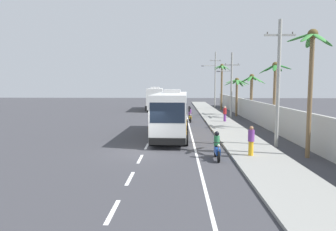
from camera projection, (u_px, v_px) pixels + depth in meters
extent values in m
plane|color=#3A3A3F|center=(144.00, 152.00, 19.24)|extent=(160.00, 160.00, 0.00)
cube|color=gray|center=(228.00, 129.00, 28.94)|extent=(3.20, 90.00, 0.14)
cube|color=white|center=(113.00, 211.00, 10.18)|extent=(0.16, 2.00, 0.01)
cube|color=white|center=(130.00, 178.00, 13.79)|extent=(0.16, 2.00, 0.01)
cube|color=white|center=(140.00, 159.00, 17.40)|extent=(0.16, 2.00, 0.01)
cube|color=white|center=(147.00, 146.00, 21.01)|extent=(0.16, 2.00, 0.01)
cube|color=white|center=(151.00, 137.00, 24.62)|extent=(0.16, 2.00, 0.01)
cube|color=white|center=(155.00, 131.00, 28.23)|extent=(0.16, 2.00, 0.01)
cube|color=white|center=(158.00, 125.00, 31.84)|extent=(0.16, 2.00, 0.01)
cube|color=white|center=(160.00, 121.00, 35.45)|extent=(0.16, 2.00, 0.01)
cube|color=white|center=(162.00, 118.00, 39.06)|extent=(0.16, 2.00, 0.01)
cube|color=white|center=(163.00, 115.00, 42.67)|extent=(0.16, 2.00, 0.01)
cube|color=white|center=(164.00, 113.00, 46.28)|extent=(0.16, 2.00, 0.01)
cube|color=white|center=(165.00, 111.00, 49.89)|extent=(0.16, 2.00, 0.01)
cube|color=white|center=(166.00, 109.00, 53.50)|extent=(0.16, 2.00, 0.01)
cube|color=white|center=(167.00, 107.00, 57.11)|extent=(0.16, 2.00, 0.01)
cube|color=white|center=(168.00, 106.00, 60.72)|extent=(0.16, 2.00, 0.01)
cube|color=white|center=(168.00, 105.00, 64.33)|extent=(0.16, 2.00, 0.01)
cube|color=white|center=(169.00, 104.00, 67.94)|extent=(0.16, 2.00, 0.01)
cube|color=white|center=(188.00, 123.00, 34.05)|extent=(0.14, 70.00, 0.01)
cube|color=#B2B2AD|center=(258.00, 113.00, 32.68)|extent=(0.24, 60.00, 2.38)
cube|color=white|center=(172.00, 113.00, 24.89)|extent=(2.69, 10.96, 3.11)
cube|color=#192333|center=(172.00, 106.00, 25.03)|extent=(2.70, 10.09, 0.99)
cube|color=#192333|center=(167.00, 113.00, 19.47)|extent=(2.22, 0.16, 1.30)
cube|color=orange|center=(171.00, 121.00, 24.96)|extent=(2.72, 10.74, 0.56)
cube|color=black|center=(167.00, 141.00, 19.56)|extent=(2.37, 0.22, 0.44)
cube|color=#B7B7B7|center=(172.00, 91.00, 26.07)|extent=(1.39, 2.43, 0.28)
cube|color=black|center=(189.00, 109.00, 19.57)|extent=(0.12, 0.08, 0.36)
cube|color=black|center=(146.00, 109.00, 19.74)|extent=(0.12, 0.08, 0.36)
cylinder|color=black|center=(186.00, 138.00, 21.17)|extent=(0.35, 1.05, 1.04)
cylinder|color=black|center=(152.00, 138.00, 21.31)|extent=(0.35, 1.05, 1.04)
cylinder|color=black|center=(186.00, 125.00, 28.20)|extent=(0.35, 1.05, 1.04)
cylinder|color=black|center=(160.00, 125.00, 28.35)|extent=(0.35, 1.05, 1.04)
cube|color=white|center=(155.00, 98.00, 51.23)|extent=(2.84, 10.70, 3.18)
cube|color=#192333|center=(155.00, 95.00, 50.97)|extent=(2.83, 9.85, 1.02)
cube|color=#192333|center=(156.00, 94.00, 56.42)|extent=(2.23, 0.19, 1.33)
cube|color=orange|center=(155.00, 102.00, 51.30)|extent=(2.87, 10.49, 0.57)
cube|color=black|center=(157.00, 104.00, 56.69)|extent=(2.38, 0.25, 0.44)
cube|color=#B7B7B7|center=(155.00, 88.00, 49.73)|extent=(1.42, 2.39, 0.28)
cube|color=black|center=(149.00, 93.00, 56.18)|extent=(0.12, 0.08, 0.36)
cube|color=black|center=(164.00, 93.00, 56.19)|extent=(0.12, 0.08, 0.36)
cylinder|color=black|center=(150.00, 105.00, 55.06)|extent=(0.36, 1.05, 1.04)
cylinder|color=black|center=(163.00, 105.00, 55.07)|extent=(0.36, 1.05, 1.04)
cylinder|color=black|center=(147.00, 108.00, 48.20)|extent=(0.36, 1.05, 1.04)
cylinder|color=black|center=(162.00, 108.00, 48.21)|extent=(0.36, 1.05, 1.04)
cylinder|color=black|center=(191.00, 120.00, 34.18)|extent=(0.13, 0.60, 0.60)
cylinder|color=black|center=(189.00, 119.00, 35.53)|extent=(0.15, 0.61, 0.60)
cube|color=gold|center=(190.00, 117.00, 34.78)|extent=(0.30, 1.11, 0.36)
cube|color=black|center=(190.00, 115.00, 35.06)|extent=(0.27, 0.61, 0.12)
cylinder|color=gray|center=(191.00, 117.00, 34.27)|extent=(0.08, 0.32, 0.67)
cylinder|color=black|center=(190.00, 113.00, 34.32)|extent=(0.56, 0.07, 0.04)
sphere|color=#EAEACC|center=(191.00, 114.00, 34.22)|extent=(0.14, 0.14, 0.14)
cylinder|color=#75388E|center=(190.00, 112.00, 34.98)|extent=(0.32, 0.32, 0.68)
sphere|color=black|center=(190.00, 108.00, 34.93)|extent=(0.26, 0.26, 0.26)
cylinder|color=black|center=(219.00, 157.00, 16.61)|extent=(0.10, 0.60, 0.60)
cylinder|color=black|center=(216.00, 152.00, 17.96)|extent=(0.12, 0.60, 0.60)
cube|color=#1947B2|center=(217.00, 150.00, 17.21)|extent=(0.24, 1.10, 0.36)
cube|color=black|center=(217.00, 146.00, 17.49)|extent=(0.24, 0.60, 0.12)
cylinder|color=gray|center=(218.00, 151.00, 16.70)|extent=(0.06, 0.32, 0.67)
cylinder|color=black|center=(218.00, 143.00, 16.75)|extent=(0.56, 0.04, 0.04)
sphere|color=#EAEACC|center=(219.00, 146.00, 16.65)|extent=(0.14, 0.14, 0.14)
cylinder|color=#2D7A47|center=(217.00, 141.00, 17.41)|extent=(0.32, 0.32, 0.58)
sphere|color=black|center=(217.00, 134.00, 17.37)|extent=(0.26, 0.26, 0.26)
cylinder|color=gold|center=(251.00, 148.00, 17.64)|extent=(0.28, 0.28, 0.82)
cylinder|color=#75388E|center=(251.00, 136.00, 17.57)|extent=(0.36, 0.36, 0.65)
sphere|color=#9E704C|center=(251.00, 128.00, 17.52)|extent=(0.23, 0.23, 0.23)
cylinder|color=#75388E|center=(225.00, 118.00, 34.10)|extent=(0.28, 0.28, 0.81)
cylinder|color=red|center=(225.00, 111.00, 34.03)|extent=(0.36, 0.36, 0.64)
sphere|color=beige|center=(225.00, 107.00, 33.99)|extent=(0.23, 0.23, 0.23)
cylinder|color=#9E9E99|center=(278.00, 84.00, 20.41)|extent=(0.24, 0.24, 8.41)
cube|color=#9E9E99|center=(280.00, 35.00, 20.09)|extent=(2.03, 0.12, 0.12)
cylinder|color=#4C4742|center=(267.00, 33.00, 20.11)|extent=(0.08, 0.08, 0.16)
cylinder|color=#4C4742|center=(293.00, 33.00, 20.05)|extent=(0.08, 0.08, 0.16)
cylinder|color=#9E9E99|center=(231.00, 86.00, 37.76)|extent=(0.24, 0.24, 8.08)
cube|color=#9E9E99|center=(232.00, 65.00, 37.51)|extent=(1.92, 0.12, 0.12)
cylinder|color=#4C4742|center=(226.00, 64.00, 37.53)|extent=(0.08, 0.08, 0.16)
cylinder|color=#4C4742|center=(238.00, 64.00, 37.47)|extent=(0.08, 0.08, 0.16)
cylinder|color=#9E9E99|center=(225.00, 71.00, 37.61)|extent=(1.61, 0.09, 0.09)
cube|color=#4C4C51|center=(218.00, 71.00, 37.64)|extent=(0.44, 0.24, 0.14)
cylinder|color=#9E9E99|center=(215.00, 80.00, 55.00)|extent=(0.24, 0.24, 9.99)
cube|color=#9E9E99|center=(215.00, 61.00, 54.66)|extent=(1.96, 0.12, 0.12)
cylinder|color=#4C4742|center=(211.00, 60.00, 54.67)|extent=(0.08, 0.08, 0.16)
cylinder|color=#4C4742|center=(220.00, 60.00, 54.62)|extent=(0.08, 0.08, 0.16)
cylinder|color=#9E9E99|center=(209.00, 66.00, 54.78)|extent=(2.26, 0.09, 0.09)
cube|color=#4C4C51|center=(203.00, 66.00, 54.83)|extent=(0.44, 0.24, 0.14)
cylinder|color=brown|center=(251.00, 98.00, 37.24)|extent=(0.33, 0.33, 5.15)
ellipsoid|color=#337F33|center=(259.00, 80.00, 36.87)|extent=(1.70, 0.62, 1.07)
ellipsoid|color=#337F33|center=(254.00, 78.00, 37.77)|extent=(1.19, 1.78, 0.63)
ellipsoid|color=#337F33|center=(247.00, 79.00, 37.79)|extent=(1.10, 1.74, 0.84)
ellipsoid|color=#337F33|center=(245.00, 80.00, 37.07)|extent=(1.67, 0.39, 1.05)
ellipsoid|color=#337F33|center=(250.00, 79.00, 36.26)|extent=(1.14, 1.74, 0.81)
ellipsoid|color=#337F33|center=(257.00, 79.00, 36.27)|extent=(1.17, 1.69, 0.91)
sphere|color=brown|center=(252.00, 76.00, 36.98)|extent=(0.56, 0.56, 0.56)
cylinder|color=brown|center=(310.00, 97.00, 17.39)|extent=(0.25, 0.25, 6.92)
ellipsoid|color=#3D893D|center=(323.00, 40.00, 17.15)|extent=(1.32, 0.56, 0.81)
ellipsoid|color=#3D893D|center=(310.00, 41.00, 17.68)|extent=(0.57, 1.34, 0.77)
ellipsoid|color=#3D893D|center=(299.00, 38.00, 17.38)|extent=(1.40, 0.95, 0.50)
ellipsoid|color=#3D893D|center=(307.00, 37.00, 16.66)|extent=(1.23, 1.15, 0.70)
ellipsoid|color=#3D893D|center=(319.00, 37.00, 16.45)|extent=(0.51, 1.34, 0.75)
sphere|color=brown|center=(313.00, 34.00, 17.04)|extent=(0.56, 0.56, 0.56)
cylinder|color=brown|center=(274.00, 98.00, 28.12)|extent=(0.25, 0.25, 5.91)
ellipsoid|color=#28702D|center=(284.00, 67.00, 27.93)|extent=(1.63, 0.60, 0.55)
ellipsoid|color=#28702D|center=(278.00, 68.00, 28.42)|extent=(1.24, 1.45, 0.68)
ellipsoid|color=#28702D|center=(270.00, 68.00, 28.56)|extent=(0.90, 1.58, 0.68)
ellipsoid|color=#28702D|center=(267.00, 69.00, 28.00)|extent=(1.50, 0.62, 0.92)
ellipsoid|color=#28702D|center=(275.00, 68.00, 27.17)|extent=(0.87, 1.55, 0.77)
ellipsoid|color=#28702D|center=(282.00, 66.00, 27.12)|extent=(1.01, 1.60, 0.52)
sphere|color=brown|center=(275.00, 65.00, 27.82)|extent=(0.56, 0.56, 0.56)
cylinder|color=brown|center=(222.00, 88.00, 51.15)|extent=(0.31, 0.31, 7.30)
ellipsoid|color=#3D893D|center=(226.00, 67.00, 50.74)|extent=(1.35, 0.48, 0.87)
ellipsoid|color=#3D893D|center=(224.00, 68.00, 51.31)|extent=(1.10, 1.28, 0.85)
ellipsoid|color=#3D893D|center=(221.00, 67.00, 51.48)|extent=(0.66, 1.47, 0.61)
ellipsoid|color=#3D893D|center=(218.00, 68.00, 51.07)|extent=(1.37, 0.83, 0.87)
ellipsoid|color=#3D893D|center=(218.00, 67.00, 50.65)|extent=(1.48, 0.71, 0.61)
ellipsoid|color=#3D893D|center=(222.00, 67.00, 50.17)|extent=(0.41, 1.37, 0.80)
ellipsoid|color=#3D893D|center=(225.00, 67.00, 50.31)|extent=(1.19, 1.27, 0.76)
sphere|color=brown|center=(222.00, 65.00, 50.78)|extent=(0.56, 0.56, 0.56)
cylinder|color=brown|center=(237.00, 98.00, 41.32)|extent=(0.30, 0.30, 4.78)
ellipsoid|color=#3D893D|center=(243.00, 82.00, 41.21)|extent=(1.80, 0.63, 0.78)
ellipsoid|color=#3D893D|center=(240.00, 83.00, 41.68)|extent=(1.38, 1.45, 1.06)
ellipsoid|color=#3D893D|center=(235.00, 82.00, 41.97)|extent=(0.61, 1.82, 0.71)
ellipsoid|color=#3D893D|center=(231.00, 83.00, 41.39)|extent=(1.74, 0.87, 0.92)
ellipsoid|color=#3D893D|center=(231.00, 81.00, 40.74)|extent=(1.80, 1.11, 0.59)
ellipsoid|color=#3D893D|center=(237.00, 82.00, 40.27)|extent=(0.54, 1.77, 0.84)
ellipsoid|color=#3D893D|center=(242.00, 82.00, 40.42)|extent=(1.30, 1.60, 0.91)
sphere|color=brown|center=(237.00, 80.00, 41.08)|extent=(0.56, 0.56, 0.56)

